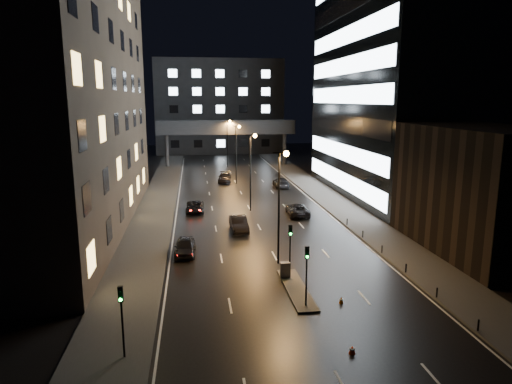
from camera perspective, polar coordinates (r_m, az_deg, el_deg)
ground at (r=72.14m, az=-1.88°, el=-0.08°), size 160.00×160.00×0.00m
sidewalk_left at (r=67.06m, az=-12.11°, el=-1.16°), size 5.00×110.00×0.15m
sidewalk_right at (r=69.73m, az=8.83°, el=-0.56°), size 5.00×110.00×0.15m
building_left at (r=56.65m, az=-24.39°, el=16.11°), size 15.00×48.00×40.00m
building_right_low at (r=48.59m, az=26.50°, el=0.23°), size 10.00×18.00×12.00m
building_right_glass at (r=74.18m, az=18.88°, el=17.12°), size 20.00×36.00×45.00m
building_far at (r=128.51m, az=-4.67°, el=10.58°), size 34.00×14.00×25.00m
skybridge at (r=100.74m, az=-3.72°, el=7.98°), size 30.00×3.00×10.00m
median_island at (r=36.17m, az=5.06°, el=-12.01°), size 1.60×8.00×0.15m
traffic_signal_near at (r=37.38m, az=4.29°, el=-6.26°), size 0.28×0.34×4.40m
traffic_signal_far at (r=32.33m, az=6.36°, el=-9.19°), size 0.28×0.34×4.40m
traffic_signal_corner at (r=27.21m, az=-16.45°, el=-14.08°), size 0.28×0.34×4.40m
bollard_row at (r=43.09m, az=16.77°, el=-8.01°), size 0.12×25.12×0.90m
streetlight_near at (r=39.82m, az=3.12°, el=-0.07°), size 1.45×0.50×10.15m
streetlight_mid_a at (r=59.31m, az=-0.55°, el=3.77°), size 1.45×0.50×10.15m
streetlight_mid_b at (r=79.05m, az=-2.41°, el=5.70°), size 1.45×0.50×10.15m
streetlight_far at (r=98.90m, az=-3.52°, el=6.85°), size 1.45×0.50×10.15m
car_away_a at (r=43.96m, az=-8.86°, el=-6.77°), size 2.06×4.76×1.60m
car_away_b at (r=51.16m, az=-2.16°, el=-3.99°), size 1.88×5.05×1.65m
car_away_c at (r=60.12m, az=-7.64°, el=-1.86°), size 2.44×5.01×1.37m
car_away_d at (r=81.35m, az=-3.92°, el=1.80°), size 2.86×5.77×1.61m
car_toward_a at (r=58.21m, az=5.20°, el=-2.18°), size 2.82×5.60×1.52m
car_toward_b at (r=76.52m, az=3.13°, el=1.18°), size 2.36×5.53×1.59m
utility_cabinet at (r=37.99m, az=3.67°, el=-9.66°), size 0.80×0.52×1.25m
cone_a at (r=34.41m, az=10.60°, el=-13.13°), size 0.43×0.43×0.50m
cone_b at (r=28.51m, az=11.92°, el=-18.72°), size 0.52×0.52×0.49m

